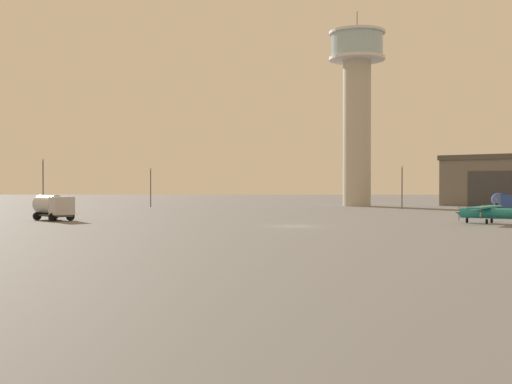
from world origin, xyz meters
name	(u,v)px	position (x,y,z in m)	size (l,w,h in m)	color
ground_plane	(294,226)	(0.00, 0.00, 0.00)	(400.00, 400.00, 0.00)	#60605E
control_tower	(357,98)	(14.22, 61.59, 21.46)	(11.03, 11.03, 38.53)	#B2AD9E
airplane_teal	(488,212)	(21.40, 4.84, 1.29)	(7.05, 8.55, 2.75)	teal
truck_fuel_tanker_blue	(503,201)	(34.07, 36.46, 1.64)	(3.53, 6.84, 2.89)	#38383D
truck_fuel_tanker_silver	(53,206)	(-28.35, 9.40, 1.71)	(5.85, 5.58, 3.04)	#38383D
light_post_east	(43,179)	(-40.90, 40.27, 5.20)	(0.44, 0.44, 8.74)	#38383D
light_post_north	(151,183)	(-25.49, 54.21, 4.55)	(0.44, 0.44, 7.50)	#38383D
light_post_centre	(402,182)	(20.38, 47.50, 4.64)	(0.44, 0.44, 7.67)	#38383D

